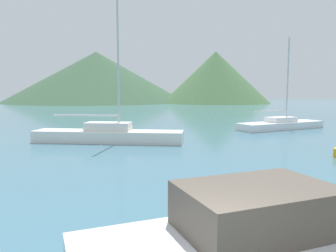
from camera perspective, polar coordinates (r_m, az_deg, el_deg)
The scene contains 5 objects.
motorboat_near at distance 7.03m, azimuth 25.18°, elevation -16.31°, with size 8.75×4.65×2.15m.
sailboat_inner at distance 19.66m, azimuth -10.34°, elevation -1.41°, with size 8.98×3.12×10.10m.
sailboat_middle at distance 27.61m, azimuth 19.05°, elevation 0.29°, with size 7.79×4.89×7.22m.
hill_west at distance 92.46m, azimuth -12.32°, elevation 8.34°, with size 48.84×48.84×13.59m.
hill_central at distance 83.52m, azimuth 8.27°, elevation 8.39°, with size 26.92×26.92×12.79m.
Camera 1 is at (-0.51, -3.04, 3.04)m, focal length 35.00 mm.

